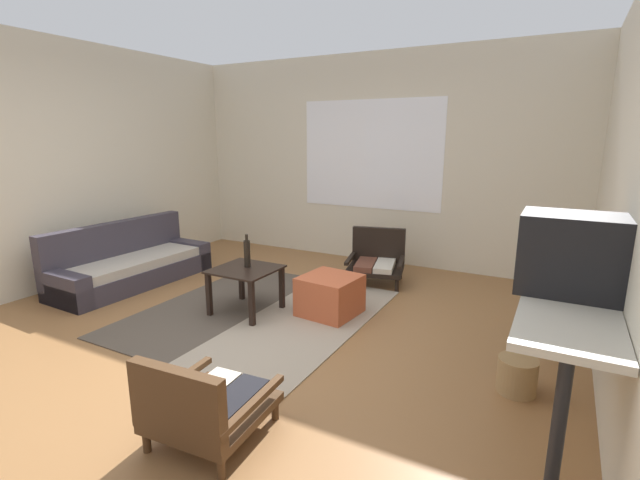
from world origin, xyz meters
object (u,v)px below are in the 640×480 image
object	(u,v)px
glass_bottle	(247,253)
console_shelf	(568,299)
coffee_table	(246,277)
ottoman_orange	(330,295)
armchair_by_window	(376,259)
couch	(130,265)
crt_television	(574,254)
armchair_striped_foreground	(203,406)
clay_vase	(572,254)
wicker_basket	(517,375)

from	to	relation	value
glass_bottle	console_shelf	bearing A→B (deg)	-9.67
coffee_table	ottoman_orange	size ratio (longest dim) A/B	1.15
armchair_by_window	console_shelf	distance (m)	2.73
couch	crt_television	distance (m)	4.50
coffee_table	ottoman_orange	bearing A→B (deg)	24.43
armchair_by_window	armchair_striped_foreground	distance (m)	3.14
ottoman_orange	clay_vase	bearing A→B (deg)	-13.00
wicker_basket	couch	bearing A→B (deg)	175.35
crt_television	glass_bottle	world-z (taller)	crt_television
armchair_by_window	ottoman_orange	size ratio (longest dim) A/B	1.47
coffee_table	armchair_striped_foreground	xyz separation A→B (m)	(0.97, -1.64, -0.12)
couch	wicker_basket	size ratio (longest dim) A/B	7.18
armchair_by_window	clay_vase	distance (m)	2.59
couch	coffee_table	size ratio (longest dim) A/B	3.16
console_shelf	glass_bottle	world-z (taller)	console_shelf
ottoman_orange	console_shelf	distance (m)	2.14
coffee_table	glass_bottle	bearing A→B (deg)	102.91
couch	glass_bottle	xyz separation A→B (m)	(1.71, -0.02, 0.36)
crt_television	wicker_basket	bearing A→B (deg)	131.42
ottoman_orange	clay_vase	xyz separation A→B (m)	(1.93, -0.45, 0.76)
ottoman_orange	crt_television	size ratio (longest dim) A/B	0.91
couch	crt_television	world-z (taller)	crt_television
coffee_table	clay_vase	xyz separation A→B (m)	(2.66, -0.11, 0.59)
armchair_striped_foreground	glass_bottle	distance (m)	1.99
armchair_striped_foreground	ottoman_orange	bearing A→B (deg)	96.83
couch	coffee_table	xyz separation A→B (m)	(1.72, -0.07, 0.14)
crt_television	wicker_basket	size ratio (longest dim) A/B	2.18
couch	console_shelf	bearing A→B (deg)	-6.24
ottoman_orange	wicker_basket	bearing A→B (deg)	-19.32
ottoman_orange	console_shelf	bearing A→B (deg)	-20.92
ottoman_orange	glass_bottle	xyz separation A→B (m)	(-0.74, -0.28, 0.39)
couch	ottoman_orange	xyz separation A→B (m)	(2.46, 0.26, -0.03)
armchair_striped_foreground	crt_television	world-z (taller)	crt_television
armchair_by_window	crt_television	xyz separation A→B (m)	(1.91, -2.01, 0.77)
crt_television	wicker_basket	world-z (taller)	crt_television
armchair_striped_foreground	glass_bottle	world-z (taller)	glass_bottle
armchair_by_window	wicker_basket	world-z (taller)	armchair_by_window
crt_television	armchair_striped_foreground	bearing A→B (deg)	-146.42
armchair_by_window	armchair_striped_foreground	size ratio (longest dim) A/B	1.12
crt_television	clay_vase	size ratio (longest dim) A/B	1.71
coffee_table	armchair_striped_foreground	bearing A→B (deg)	-59.45
armchair_by_window	ottoman_orange	bearing A→B (deg)	-90.75
ottoman_orange	wicker_basket	world-z (taller)	ottoman_orange
armchair_by_window	armchair_striped_foreground	xyz separation A→B (m)	(0.22, -3.13, -0.04)
coffee_table	armchair_striped_foreground	size ratio (longest dim) A/B	0.87
coffee_table	clay_vase	distance (m)	2.73
armchair_striped_foreground	crt_television	bearing A→B (deg)	33.58
coffee_table	couch	bearing A→B (deg)	177.54
armchair_striped_foreground	console_shelf	distance (m)	2.16
crt_television	wicker_basket	xyz separation A→B (m)	(-0.22, 0.25, -0.92)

